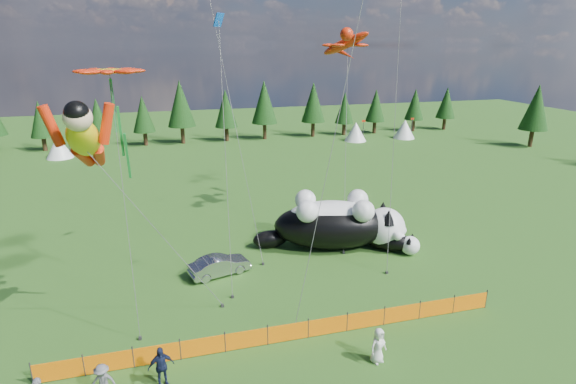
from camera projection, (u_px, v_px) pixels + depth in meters
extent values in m
plane|color=#103309|center=(274.00, 308.00, 24.20)|extent=(160.00, 160.00, 0.00)
cylinder|color=#262626|center=(32.00, 374.00, 18.53)|extent=(0.06, 0.06, 1.10)
cylinder|color=#262626|center=(84.00, 365.00, 19.03)|extent=(0.06, 0.06, 1.10)
cylinder|color=#262626|center=(133.00, 357.00, 19.53)|extent=(0.06, 0.06, 1.10)
cylinder|color=#262626|center=(180.00, 349.00, 20.03)|extent=(0.06, 0.06, 1.10)
cylinder|color=#262626|center=(225.00, 342.00, 20.53)|extent=(0.06, 0.06, 1.10)
cylinder|color=#262626|center=(268.00, 335.00, 21.03)|extent=(0.06, 0.06, 1.10)
cylinder|color=#262626|center=(308.00, 328.00, 21.53)|extent=(0.06, 0.06, 1.10)
cylinder|color=#262626|center=(347.00, 322.00, 22.03)|extent=(0.06, 0.06, 1.10)
cylinder|color=#262626|center=(384.00, 316.00, 22.53)|extent=(0.06, 0.06, 1.10)
cylinder|color=#262626|center=(420.00, 310.00, 23.02)|extent=(0.06, 0.06, 1.10)
cylinder|color=#262626|center=(454.00, 304.00, 23.52)|extent=(0.06, 0.06, 1.10)
cylinder|color=#262626|center=(486.00, 299.00, 24.02)|extent=(0.06, 0.06, 1.10)
cube|color=orange|center=(58.00, 370.00, 18.80)|extent=(2.00, 0.04, 0.90)
cube|color=orange|center=(109.00, 362.00, 19.30)|extent=(2.00, 0.04, 0.90)
cube|color=orange|center=(157.00, 354.00, 19.80)|extent=(2.00, 0.04, 0.90)
cube|color=orange|center=(203.00, 346.00, 20.30)|extent=(2.00, 0.04, 0.90)
cube|color=orange|center=(247.00, 339.00, 20.80)|extent=(2.00, 0.04, 0.90)
cube|color=orange|center=(288.00, 332.00, 21.29)|extent=(2.00, 0.04, 0.90)
cube|color=orange|center=(328.00, 326.00, 21.79)|extent=(2.00, 0.04, 0.90)
cube|color=orange|center=(366.00, 320.00, 22.29)|extent=(2.00, 0.04, 0.90)
cube|color=orange|center=(402.00, 314.00, 22.79)|extent=(2.00, 0.04, 0.90)
cube|color=orange|center=(437.00, 308.00, 23.29)|extent=(2.00, 0.04, 0.90)
cube|color=orange|center=(470.00, 302.00, 23.79)|extent=(2.00, 0.04, 0.90)
ellipsoid|color=black|center=(331.00, 226.00, 31.04)|extent=(8.61, 5.55, 3.18)
ellipsoid|color=white|center=(332.00, 215.00, 30.80)|extent=(6.47, 4.04, 1.94)
sphere|color=white|center=(385.00, 228.00, 31.16)|extent=(2.83, 2.83, 2.83)
sphere|color=#E85A5F|center=(402.00, 228.00, 31.18)|extent=(0.40, 0.40, 0.40)
ellipsoid|color=black|center=(270.00, 239.00, 31.28)|extent=(2.70, 1.81, 1.24)
cone|color=black|center=(388.00, 217.00, 30.00)|extent=(0.99, 0.99, 0.99)
cone|color=black|center=(383.00, 208.00, 31.61)|extent=(0.99, 0.99, 0.99)
sphere|color=white|center=(358.00, 200.00, 31.70)|extent=(1.48, 1.48, 1.48)
sphere|color=white|center=(363.00, 211.00, 29.52)|extent=(1.48, 1.48, 1.48)
sphere|color=white|center=(305.00, 200.00, 31.64)|extent=(1.48, 1.48, 1.48)
sphere|color=white|center=(307.00, 211.00, 29.46)|extent=(1.48, 1.48, 1.48)
ellipsoid|color=black|center=(386.00, 239.00, 30.97)|extent=(3.74, 3.73, 1.44)
ellipsoid|color=white|center=(386.00, 235.00, 30.86)|extent=(2.78, 2.77, 0.88)
sphere|color=white|center=(410.00, 245.00, 30.21)|extent=(1.28, 1.28, 1.28)
sphere|color=#E85A5F|center=(418.00, 247.00, 29.96)|extent=(0.18, 0.18, 0.18)
ellipsoid|color=black|center=(359.00, 240.00, 32.01)|extent=(1.19, 1.19, 0.56)
cone|color=black|center=(409.00, 241.00, 29.73)|extent=(0.45, 0.45, 0.45)
cone|color=black|center=(412.00, 236.00, 30.37)|extent=(0.45, 0.45, 0.45)
sphere|color=white|center=(402.00, 230.00, 30.78)|extent=(0.67, 0.67, 0.67)
sphere|color=white|center=(397.00, 235.00, 29.92)|extent=(0.67, 0.67, 0.67)
sphere|color=white|center=(378.00, 226.00, 31.57)|extent=(0.67, 0.67, 0.67)
sphere|color=white|center=(373.00, 231.00, 30.71)|extent=(0.67, 0.67, 0.67)
imported|color=#A9A9AE|center=(220.00, 265.00, 27.53)|extent=(3.97, 2.28, 1.24)
imported|color=#141C38|center=(161.00, 367.00, 18.42)|extent=(1.16, 0.75, 1.83)
imported|color=#5C5D62|center=(103.00, 382.00, 17.69)|extent=(1.13, 0.73, 1.63)
imported|color=silver|center=(378.00, 346.00, 19.82)|extent=(0.94, 0.75, 1.69)
cylinder|color=#595959|center=(162.00, 232.00, 21.53)|extent=(0.03, 0.03, 11.14)
cube|color=#262626|center=(222.00, 306.00, 24.25)|extent=(0.15, 0.15, 0.16)
cylinder|color=#595959|center=(344.00, 143.00, 31.94)|extent=(0.03, 0.03, 15.40)
cube|color=#262626|center=(344.00, 252.00, 30.47)|extent=(0.15, 0.15, 0.16)
cylinder|color=#595959|center=(126.00, 212.00, 20.31)|extent=(0.03, 0.03, 12.37)
cube|color=#262626|center=(140.00, 338.00, 21.55)|extent=(0.15, 0.15, 0.16)
cube|color=#167B2C|center=(117.00, 132.00, 19.90)|extent=(0.21, 0.21, 4.63)
cylinder|color=#595959|center=(226.00, 158.00, 25.04)|extent=(0.03, 0.03, 15.42)
cube|color=#262626|center=(233.00, 297.00, 25.12)|extent=(0.15, 0.15, 0.16)
cylinder|color=#595959|center=(397.00, 82.00, 27.74)|extent=(0.03, 0.03, 23.48)
cube|color=#262626|center=(387.00, 272.00, 27.79)|extent=(0.15, 0.15, 0.16)
cylinder|color=#595959|center=(328.00, 167.00, 21.17)|extent=(0.03, 0.03, 16.23)
cube|color=#262626|center=(295.00, 326.00, 22.47)|extent=(0.15, 0.15, 0.16)
cylinder|color=#595959|center=(233.00, 116.00, 29.89)|extent=(0.03, 0.03, 19.77)
cube|color=#262626|center=(263.00, 264.00, 28.89)|extent=(0.15, 0.15, 0.16)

